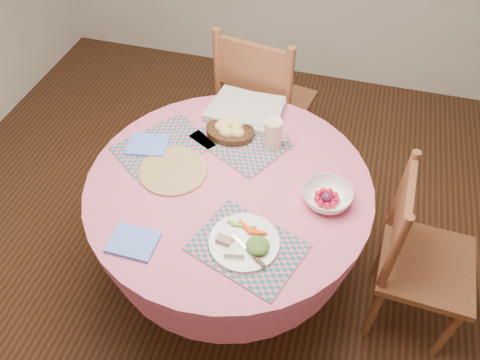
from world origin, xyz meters
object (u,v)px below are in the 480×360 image
object	(u,v)px
chair_back	(262,104)
fruit_bowl	(327,197)
dinner_plate	(246,242)
latte_mug	(274,134)
dining_table	(230,211)
wicker_trivet	(174,171)
bread_bowl	(230,129)
chair_right	(417,256)

from	to	relation	value
chair_back	fruit_bowl	bearing A→B (deg)	129.65
dinner_plate	latte_mug	bearing A→B (deg)	92.39
dining_table	fruit_bowl	size ratio (longest dim) A/B	4.77
chair_back	dinner_plate	xyz separation A→B (m)	(0.20, -1.12, 0.22)
wicker_trivet	bread_bowl	xyz separation A→B (m)	(0.17, 0.30, 0.03)
fruit_bowl	bread_bowl	bearing A→B (deg)	150.14
dining_table	latte_mug	distance (m)	0.41
dining_table	latte_mug	size ratio (longest dim) A/B	8.88
dining_table	dinner_plate	size ratio (longest dim) A/B	4.57
dining_table	wicker_trivet	bearing A→B (deg)	-179.27
chair_right	bread_bowl	distance (m)	1.02
dinner_plate	latte_mug	world-z (taller)	latte_mug
bread_bowl	fruit_bowl	distance (m)	0.58
dining_table	wicker_trivet	xyz separation A→B (m)	(-0.25, -0.00, 0.20)
dining_table	fruit_bowl	distance (m)	0.48
dining_table	latte_mug	world-z (taller)	latte_mug
chair_right	wicker_trivet	bearing A→B (deg)	94.82
chair_back	wicker_trivet	world-z (taller)	chair_back
dining_table	chair_back	distance (m)	0.82
latte_mug	fruit_bowl	bearing A→B (deg)	-43.04
chair_back	dinner_plate	bearing A→B (deg)	110.14
wicker_trivet	dinner_plate	xyz separation A→B (m)	(0.41, -0.29, 0.02)
chair_back	latte_mug	bearing A→B (deg)	118.01
dinner_plate	chair_right	bearing A→B (deg)	25.22
dining_table	latte_mug	bearing A→B (deg)	64.40
dining_table	dinner_plate	distance (m)	0.40
latte_mug	fruit_bowl	xyz separation A→B (m)	(0.29, -0.27, -0.04)
chair_back	dinner_plate	size ratio (longest dim) A/B	3.86
bread_bowl	latte_mug	xyz separation A→B (m)	(0.21, -0.02, 0.04)
wicker_trivet	latte_mug	bearing A→B (deg)	35.88
bread_bowl	dinner_plate	bearing A→B (deg)	-68.14
chair_back	bread_bowl	size ratio (longest dim) A/B	4.56
dinner_plate	fruit_bowl	world-z (taller)	fruit_bowl
wicker_trivet	latte_mug	xyz separation A→B (m)	(0.38, 0.28, 0.07)
dinner_plate	bread_bowl	world-z (taller)	bread_bowl
chair_back	dinner_plate	world-z (taller)	chair_back
chair_back	bread_bowl	world-z (taller)	chair_back
fruit_bowl	latte_mug	bearing A→B (deg)	136.96
chair_back	latte_mug	size ratio (longest dim) A/B	7.52
dinner_plate	bread_bowl	size ratio (longest dim) A/B	1.18
dining_table	wicker_trivet	world-z (taller)	wicker_trivet
chair_right	dinner_plate	world-z (taller)	chair_right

